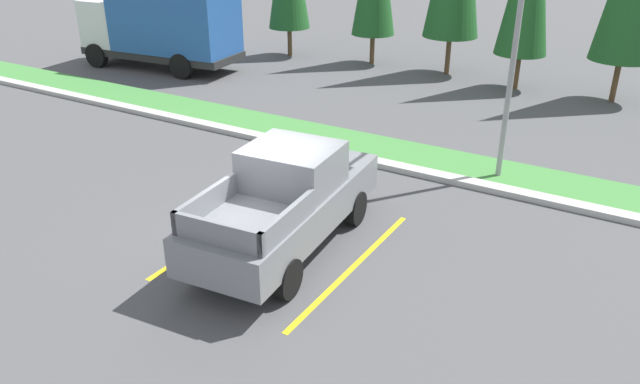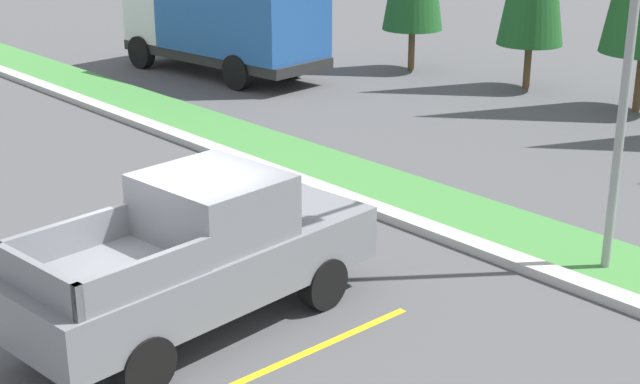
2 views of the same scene
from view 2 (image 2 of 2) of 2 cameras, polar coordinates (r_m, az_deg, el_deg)
The scene contains 8 objects.
ground_plane at distance 13.17m, azimuth -9.31°, elevation -7.51°, with size 120.00×120.00×0.00m, color #4C4C4F.
parking_line_near at distance 14.00m, azimuth -11.07°, elevation -5.89°, with size 0.12×4.80×0.01m, color yellow.
parking_line_far at distance 11.72m, azimuth -3.01°, elevation -10.86°, with size 0.12×4.80×0.01m, color yellow.
curb_strip at distance 16.09m, azimuth 5.75°, elevation -1.90°, with size 56.00×0.40×0.15m, color #B2B2AD.
grass_median at distance 16.89m, azimuth 8.27°, elevation -1.12°, with size 56.00×1.80×0.06m, color #42843D.
pickup_truck_main at distance 12.40m, azimuth -7.45°, elevation -3.85°, with size 2.35×5.37×2.10m.
cargo_truck_distant at distance 27.72m, azimuth -5.90°, elevation 10.97°, with size 6.99×3.06×3.40m.
street_light at distance 13.82m, azimuth 18.60°, elevation 10.47°, with size 0.24×1.49×6.88m.
Camera 2 is at (10.02, -6.15, 5.93)m, focal length 51.50 mm.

